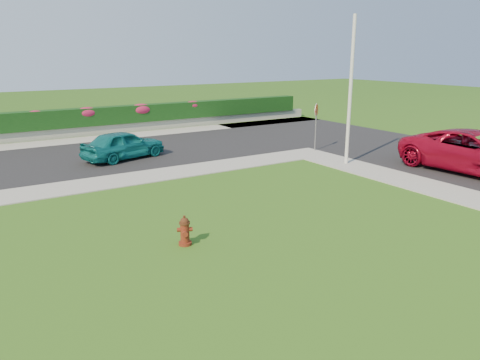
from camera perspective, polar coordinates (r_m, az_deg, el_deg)
ground at (r=13.30m, az=10.03°, el=-7.12°), size 120.00×120.00×0.00m
street_right at (r=24.71m, az=24.65°, el=2.22°), size 8.00×32.00×0.04m
street_far at (r=23.78m, az=-23.33°, el=1.89°), size 26.00×8.00×0.04m
sidewalk_far at (r=18.83m, az=-23.76°, el=-1.43°), size 24.00×2.00×0.04m
curb_corner at (r=24.22m, az=8.08°, el=3.23°), size 2.00×2.00×0.04m
sidewalk_beyond at (r=29.39m, az=-17.30°, el=4.81°), size 34.00×2.00×0.04m
retaining_wall at (r=30.78m, az=-18.09°, el=5.72°), size 34.00×0.40×0.60m
hedge at (r=30.75m, az=-18.27°, el=7.31°), size 32.00×0.90×1.10m
fire_hydrant at (r=12.68m, az=-6.74°, el=-6.21°), size 0.43×0.41×0.83m
suv_red at (r=22.32m, az=26.97°, el=3.05°), size 3.29×6.52×1.77m
sedan_teal at (r=23.22m, az=-14.02°, el=4.20°), size 4.37×2.70×1.39m
utility_pole at (r=21.80m, az=13.30°, el=10.40°), size 0.16×0.16×6.62m
stop_sign at (r=24.68m, az=9.27°, el=7.72°), size 0.57×0.40×2.50m
flower_clump_c at (r=30.04m, az=-23.68°, el=7.30°), size 1.02×0.65×0.51m
flower_clump_d at (r=30.64m, az=-18.17°, el=7.82°), size 1.36×0.88×0.68m
flower_clump_e at (r=31.67m, az=-11.99°, el=8.42°), size 1.48×0.95×0.74m
flower_clump_f at (r=33.17m, az=-5.79°, el=9.07°), size 1.17×0.75×0.59m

